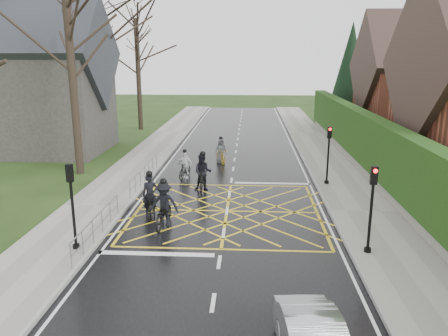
# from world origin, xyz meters

# --- Properties ---
(ground) EXTENTS (120.00, 120.00, 0.00)m
(ground) POSITION_xyz_m (0.00, 0.00, 0.00)
(ground) COLOR black
(ground) RESTS_ON ground
(road) EXTENTS (9.00, 80.00, 0.01)m
(road) POSITION_xyz_m (0.00, 0.00, 0.01)
(road) COLOR black
(road) RESTS_ON ground
(sidewalk_right) EXTENTS (3.00, 80.00, 0.15)m
(sidewalk_right) POSITION_xyz_m (6.00, 0.00, 0.07)
(sidewalk_right) COLOR gray
(sidewalk_right) RESTS_ON ground
(sidewalk_left) EXTENTS (3.00, 80.00, 0.15)m
(sidewalk_left) POSITION_xyz_m (-6.00, 0.00, 0.07)
(sidewalk_left) COLOR gray
(sidewalk_left) RESTS_ON ground
(stone_wall) EXTENTS (0.50, 38.00, 0.70)m
(stone_wall) POSITION_xyz_m (7.75, 6.00, 0.35)
(stone_wall) COLOR slate
(stone_wall) RESTS_ON ground
(hedge) EXTENTS (0.90, 38.00, 2.80)m
(hedge) POSITION_xyz_m (7.75, 6.00, 2.10)
(hedge) COLOR #11340E
(hedge) RESTS_ON stone_wall
(house_far) EXTENTS (9.80, 8.80, 10.30)m
(house_far) POSITION_xyz_m (14.75, 18.00, 4.36)
(house_far) COLOR brown
(house_far) RESTS_ON ground
(conifer) EXTENTS (4.60, 4.60, 10.00)m
(conifer) POSITION_xyz_m (10.75, 26.00, 4.99)
(conifer) COLOR black
(conifer) RESTS_ON ground
(church) EXTENTS (8.80, 7.80, 11.00)m
(church) POSITION_xyz_m (-13.54, 12.00, 4.93)
(church) COLOR #2D2B28
(church) RESTS_ON ground
(tree_near) EXTENTS (9.24, 9.24, 11.44)m
(tree_near) POSITION_xyz_m (-9.00, 6.00, 7.91)
(tree_near) COLOR black
(tree_near) RESTS_ON ground
(tree_mid) EXTENTS (10.08, 10.08, 12.48)m
(tree_mid) POSITION_xyz_m (-10.00, 14.00, 8.63)
(tree_mid) COLOR black
(tree_mid) RESTS_ON ground
(tree_far) EXTENTS (8.40, 8.40, 10.40)m
(tree_far) POSITION_xyz_m (-9.30, 22.00, 7.19)
(tree_far) COLOR black
(tree_far) RESTS_ON ground
(railing_south) EXTENTS (0.05, 5.04, 1.03)m
(railing_south) POSITION_xyz_m (-4.65, -3.50, 0.78)
(railing_south) COLOR slate
(railing_south) RESTS_ON ground
(railing_north) EXTENTS (0.05, 6.04, 1.03)m
(railing_north) POSITION_xyz_m (-4.65, 4.00, 0.79)
(railing_north) COLOR slate
(railing_north) RESTS_ON ground
(traffic_light_ne) EXTENTS (0.24, 0.31, 3.21)m
(traffic_light_ne) POSITION_xyz_m (5.10, 4.20, 1.66)
(traffic_light_ne) COLOR black
(traffic_light_ne) RESTS_ON ground
(traffic_light_se) EXTENTS (0.24, 0.31, 3.21)m
(traffic_light_se) POSITION_xyz_m (5.10, -4.20, 1.66)
(traffic_light_se) COLOR black
(traffic_light_se) RESTS_ON ground
(traffic_light_sw) EXTENTS (0.24, 0.31, 3.21)m
(traffic_light_sw) POSITION_xyz_m (-5.10, -4.50, 1.66)
(traffic_light_sw) COLOR black
(traffic_light_sw) RESTS_ON ground
(cyclist_rear) EXTENTS (1.24, 2.18, 2.00)m
(cyclist_rear) POSITION_xyz_m (-3.30, -0.72, 0.65)
(cyclist_rear) COLOR black
(cyclist_rear) RESTS_ON ground
(cyclist_back) EXTENTS (0.94, 2.08, 2.07)m
(cyclist_back) POSITION_xyz_m (-1.40, 3.04, 0.78)
(cyclist_back) COLOR black
(cyclist_back) RESTS_ON ground
(cyclist_mid) EXTENTS (1.24, 2.12, 2.00)m
(cyclist_mid) POSITION_xyz_m (-2.46, -1.85, 0.73)
(cyclist_mid) COLOR black
(cyclist_mid) RESTS_ON ground
(cyclist_front) EXTENTS (0.97, 1.75, 1.69)m
(cyclist_front) POSITION_xyz_m (-2.65, 5.25, 0.62)
(cyclist_front) COLOR black
(cyclist_front) RESTS_ON ground
(cyclist_lead) EXTENTS (1.16, 1.87, 1.72)m
(cyclist_lead) POSITION_xyz_m (-0.87, 9.13, 0.60)
(cyclist_lead) COLOR gold
(cyclist_lead) RESTS_ON ground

